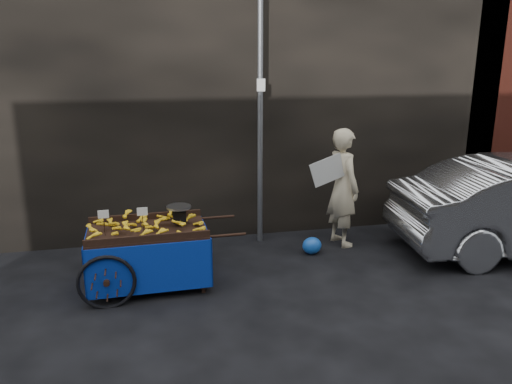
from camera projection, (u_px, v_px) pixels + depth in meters
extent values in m
plane|color=black|center=(260.00, 277.00, 6.56)|extent=(80.00, 80.00, 0.00)
cube|color=black|center=(165.00, 75.00, 8.14)|extent=(11.00, 2.00, 5.00)
cube|color=#591E14|center=(511.00, 72.00, 9.48)|extent=(3.00, 2.00, 5.00)
cylinder|color=slate|center=(260.00, 113.00, 7.31)|extent=(0.08, 0.08, 4.00)
cube|color=white|center=(261.00, 85.00, 7.16)|extent=(0.12, 0.02, 0.18)
cube|color=black|center=(147.00, 232.00, 6.13)|extent=(1.45, 0.93, 0.05)
cube|color=black|center=(146.00, 217.00, 6.51)|extent=(1.43, 0.07, 0.09)
cube|color=black|center=(148.00, 239.00, 5.72)|extent=(1.43, 0.07, 0.09)
cube|color=black|center=(203.00, 265.00, 6.03)|extent=(0.05, 0.05, 0.72)
cube|color=black|center=(195.00, 244.00, 6.70)|extent=(0.05, 0.05, 0.72)
cylinder|color=black|center=(228.00, 235.00, 6.01)|extent=(0.45, 0.05, 0.04)
cylinder|color=black|center=(218.00, 217.00, 6.68)|extent=(0.45, 0.05, 0.04)
torus|color=black|center=(107.00, 283.00, 5.67)|extent=(0.67, 0.06, 0.67)
torus|color=black|center=(110.00, 251.00, 6.58)|extent=(0.67, 0.06, 0.67)
cylinder|color=black|center=(108.00, 266.00, 6.12)|extent=(0.07, 1.00, 0.04)
cube|color=navy|center=(150.00, 269.00, 5.78)|extent=(1.47, 0.05, 0.61)
cube|color=navy|center=(147.00, 242.00, 6.64)|extent=(1.47, 0.05, 0.61)
cube|color=navy|center=(88.00, 260.00, 6.04)|extent=(0.04, 0.93, 0.61)
cube|color=navy|center=(206.00, 250.00, 6.38)|extent=(0.04, 0.93, 0.61)
cube|color=black|center=(179.00, 217.00, 6.23)|extent=(0.16, 0.13, 0.14)
cylinder|color=silver|center=(179.00, 207.00, 6.19)|extent=(0.31, 0.31, 0.03)
cube|color=white|center=(103.00, 214.00, 5.85)|extent=(0.13, 0.01, 0.10)
cube|color=white|center=(142.00, 212.00, 5.95)|extent=(0.13, 0.01, 0.10)
imported|color=#C5B593|center=(343.00, 187.00, 7.50)|extent=(0.56, 0.73, 1.79)
cube|color=silver|center=(328.00, 170.00, 7.22)|extent=(0.59, 0.06, 0.50)
ellipsoid|color=#174FB3|center=(312.00, 246.00, 7.28)|extent=(0.28, 0.23, 0.25)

